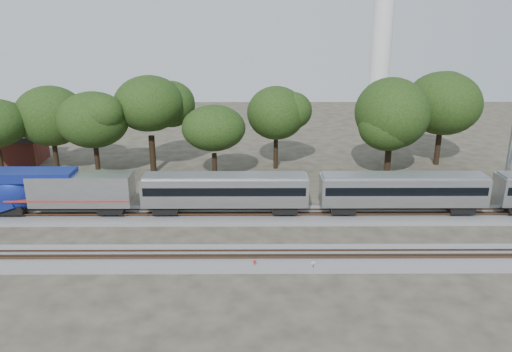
# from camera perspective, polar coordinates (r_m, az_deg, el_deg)

# --- Properties ---
(ground) EXTENTS (160.00, 160.00, 0.00)m
(ground) POSITION_cam_1_polar(r_m,az_deg,el_deg) (49.50, -2.86, -7.44)
(ground) COLOR #383328
(ground) RESTS_ON ground
(track_far) EXTENTS (160.00, 5.00, 0.73)m
(track_far) POSITION_cam_1_polar(r_m,az_deg,el_deg) (54.88, -2.60, -4.54)
(track_far) COLOR slate
(track_far) RESTS_ON ground
(track_near) EXTENTS (160.00, 5.00, 0.73)m
(track_near) POSITION_cam_1_polar(r_m,az_deg,el_deg) (45.83, -3.08, -9.38)
(track_near) COLOR slate
(track_near) RESTS_ON ground
(switch_stand_red) EXTENTS (0.29, 0.05, 0.90)m
(switch_stand_red) POSITION_cam_1_polar(r_m,az_deg,el_deg) (44.12, -0.15, -9.98)
(switch_stand_red) COLOR #512D19
(switch_stand_red) RESTS_ON ground
(switch_stand_white) EXTENTS (0.32, 0.12, 1.03)m
(switch_stand_white) POSITION_cam_1_polar(r_m,az_deg,el_deg) (43.97, 6.55, -10.09)
(switch_stand_white) COLOR #512D19
(switch_stand_white) RESTS_ON ground
(switch_lever) EXTENTS (0.57, 0.43, 0.30)m
(switch_lever) POSITION_cam_1_polar(r_m,az_deg,el_deg) (44.27, 3.97, -10.54)
(switch_lever) COLOR #512D19
(switch_lever) RESTS_ON ground
(brick_building) EXTENTS (9.62, 7.10, 4.42)m
(brick_building) POSITION_cam_1_polar(r_m,az_deg,el_deg) (82.64, -26.24, 2.89)
(brick_building) COLOR maroon
(brick_building) RESTS_ON ground
(tree_1) EXTENTS (8.29, 8.29, 11.69)m
(tree_1) POSITION_cam_1_polar(r_m,az_deg,el_deg) (72.82, -22.41, 6.34)
(tree_1) COLOR black
(tree_1) RESTS_ON ground
(tree_2) EXTENTS (8.17, 8.17, 11.52)m
(tree_2) POSITION_cam_1_polar(r_m,az_deg,el_deg) (68.90, -18.13, 6.11)
(tree_2) COLOR black
(tree_2) RESTS_ON ground
(tree_3) EXTENTS (9.88, 9.88, 13.93)m
(tree_3) POSITION_cam_1_polar(r_m,az_deg,el_deg) (69.34, -12.12, 8.10)
(tree_3) COLOR black
(tree_3) RESTS_ON ground
(tree_4) EXTENTS (7.48, 7.48, 10.55)m
(tree_4) POSITION_cam_1_polar(r_m,az_deg,el_deg) (64.09, -4.87, 5.47)
(tree_4) COLOR black
(tree_4) RESTS_ON ground
(tree_5) EXTENTS (8.20, 8.20, 11.57)m
(tree_5) POSITION_cam_1_polar(r_m,az_deg,el_deg) (70.03, 2.32, 7.20)
(tree_5) COLOR black
(tree_5) RESTS_ON ground
(tree_6) EXTENTS (8.96, 8.96, 12.63)m
(tree_6) POSITION_cam_1_polar(r_m,az_deg,el_deg) (68.34, 15.25, 6.94)
(tree_6) COLOR black
(tree_6) RESTS_ON ground
(tree_7) EXTENTS (9.21, 9.21, 12.99)m
(tree_7) POSITION_cam_1_polar(r_m,az_deg,el_deg) (76.59, 20.58, 7.78)
(tree_7) COLOR black
(tree_7) RESTS_ON ground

